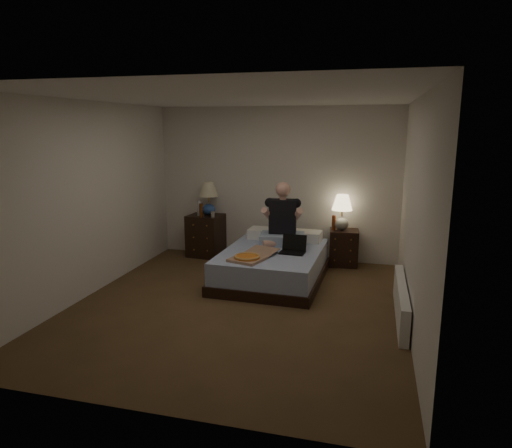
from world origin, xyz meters
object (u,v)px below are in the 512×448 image
(water_bottle, at_px, (199,208))
(laptop, at_px, (292,245))
(soda_can, at_px, (213,214))
(beer_bottle_right, at_px, (334,223))
(radiator, at_px, (401,301))
(pizza_box, at_px, (247,258))
(nightstand_right, at_px, (344,248))
(lamp_left, at_px, (209,199))
(beer_bottle_left, at_px, (201,210))
(bed, at_px, (272,265))
(nightstand_left, at_px, (206,235))
(lamp_right, at_px, (342,212))
(person, at_px, (283,214))

(water_bottle, relative_size, laptop, 0.74)
(water_bottle, bearing_deg, soda_can, -17.92)
(beer_bottle_right, height_order, radiator, beer_bottle_right)
(water_bottle, bearing_deg, pizza_box, -50.01)
(nightstand_right, xyz_separation_m, laptop, (-0.64, -1.09, 0.28))
(lamp_left, height_order, beer_bottle_left, lamp_left)
(water_bottle, xyz_separation_m, pizza_box, (1.25, -1.49, -0.35))
(nightstand_right, bearing_deg, bed, -137.82)
(bed, xyz_separation_m, beer_bottle_left, (-1.38, 0.79, 0.60))
(pizza_box, xyz_separation_m, radiator, (1.94, -0.33, -0.29))
(water_bottle, relative_size, soda_can, 2.50)
(nightstand_left, bearing_deg, lamp_right, 6.81)
(nightstand_right, xyz_separation_m, pizza_box, (-1.15, -1.59, 0.20))
(beer_bottle_right, bearing_deg, water_bottle, -178.11)
(lamp_right, distance_m, beer_bottle_left, 2.28)
(soda_can, xyz_separation_m, beer_bottle_right, (1.96, 0.16, -0.07))
(person, height_order, pizza_box, person)
(bed, bearing_deg, beer_bottle_left, 152.32)
(person, distance_m, laptop, 0.62)
(lamp_right, relative_size, laptop, 1.65)
(lamp_right, relative_size, water_bottle, 2.24)
(water_bottle, bearing_deg, lamp_left, 37.41)
(lamp_left, relative_size, pizza_box, 0.74)
(nightstand_left, height_order, beer_bottle_right, beer_bottle_right)
(lamp_right, distance_m, laptop, 1.27)
(person, bearing_deg, water_bottle, 153.40)
(bed, distance_m, water_bottle, 1.82)
(bed, height_order, person, person)
(beer_bottle_left, height_order, radiator, beer_bottle_left)
(soda_can, xyz_separation_m, radiator, (2.92, -1.73, -0.56))
(bed, bearing_deg, lamp_right, 50.52)
(lamp_left, xyz_separation_m, beer_bottle_right, (2.10, -0.03, -0.30))
(radiator, bearing_deg, lamp_left, 147.84)
(beer_bottle_left, distance_m, radiator, 3.60)
(lamp_right, height_order, beer_bottle_right, lamp_right)
(nightstand_left, relative_size, laptop, 2.09)
(beer_bottle_right, distance_m, laptop, 1.17)
(lamp_left, height_order, soda_can, lamp_left)
(water_bottle, relative_size, beer_bottle_right, 1.09)
(beer_bottle_left, bearing_deg, beer_bottle_right, 4.99)
(nightstand_left, height_order, soda_can, soda_can)
(beer_bottle_right, bearing_deg, person, -139.00)
(laptop, bearing_deg, water_bottle, 154.62)
(water_bottle, height_order, laptop, water_bottle)
(water_bottle, height_order, beer_bottle_right, water_bottle)
(lamp_left, distance_m, laptop, 2.01)
(nightstand_left, xyz_separation_m, pizza_box, (1.17, -1.57, 0.13))
(beer_bottle_right, bearing_deg, beer_bottle_left, -175.01)
(water_bottle, xyz_separation_m, soda_can, (0.27, -0.09, -0.07))
(lamp_right, xyz_separation_m, radiator, (0.83, -1.92, -0.66))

